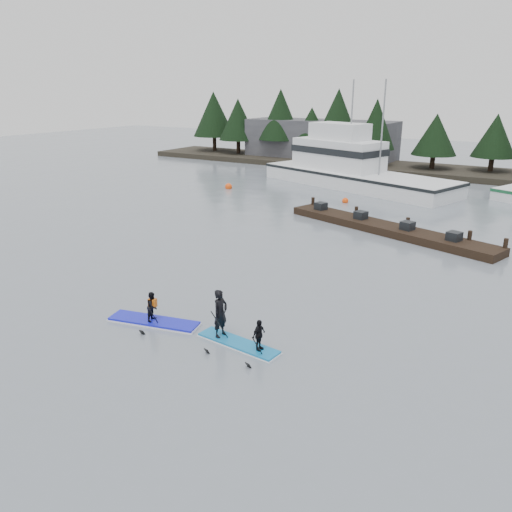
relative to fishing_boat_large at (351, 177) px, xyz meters
The scene contains 10 objects.
ground 31.27m from the fishing_boat_large, 81.05° to the right, with size 160.00×160.00×0.00m, color slate.
far_shore 12.15m from the fishing_boat_large, 66.37° to the left, with size 70.00×8.00×0.60m, color #2D281E.
treeline 12.16m from the fishing_boat_large, 66.37° to the left, with size 60.00×4.00×8.00m, color black, non-canonical shape.
waterfront_building 16.08m from the fishing_boat_large, 124.85° to the left, with size 18.00×6.00×5.00m, color #4C4C51.
fishing_boat_large is the anchor object (origin of this frame).
floating_dock 15.81m from the fishing_boat_large, 60.94° to the right, with size 14.44×1.93×0.48m, color black.
buoy_b 7.42m from the fishing_boat_large, 72.14° to the right, with size 0.49×0.49×0.49m, color #FF4A0C.
buoy_a 11.39m from the fishing_boat_large, 141.69° to the right, with size 0.63×0.63×0.63m, color #FF4A0C.
paddleboard_solo 31.32m from the fishing_boat_large, 82.63° to the right, with size 3.65×1.64×1.77m.
paddleboard_duo 31.70m from the fishing_boat_large, 76.26° to the right, with size 3.22×1.27×2.40m.
Camera 1 is at (11.56, -12.96, 8.57)m, focal length 35.00 mm.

